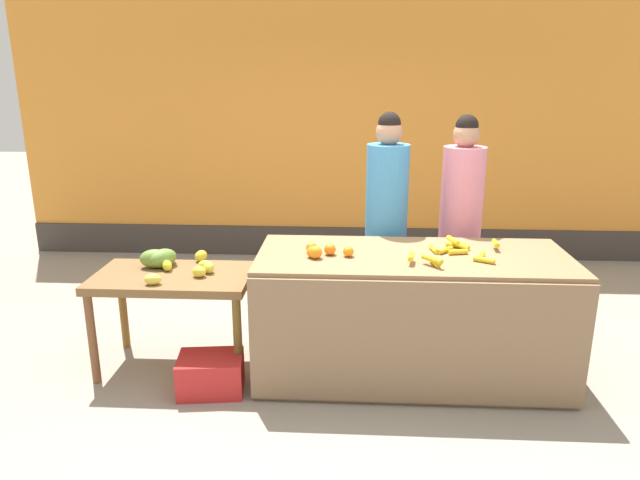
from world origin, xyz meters
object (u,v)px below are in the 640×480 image
Objects in this scene: vendor_woman_blue_shirt at (386,226)px; vendor_woman_pink_shirt at (460,226)px; produce_sack at (297,291)px; produce_crate at (211,374)px.

vendor_woman_pink_shirt is at bearing 5.86° from vendor_woman_blue_shirt.
produce_sack is (-1.36, 0.08, -0.63)m from vendor_woman_pink_shirt.
vendor_woman_pink_shirt is 3.11× the size of produce_sack.
vendor_woman_pink_shirt is 1.50m from produce_sack.
vendor_woman_pink_shirt is 2.30m from produce_crate.
produce_crate is at bearing -139.71° from vendor_woman_blue_shirt.
vendor_woman_blue_shirt is 1.01× the size of vendor_woman_pink_shirt.
vendor_woman_blue_shirt reaches higher than produce_sack.
produce_crate is 0.75× the size of produce_sack.
produce_crate is (-1.85, -1.11, -0.79)m from vendor_woman_pink_shirt.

